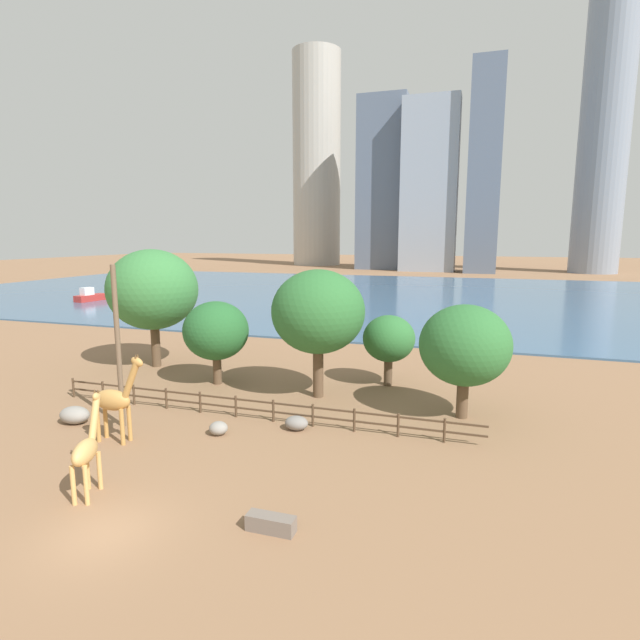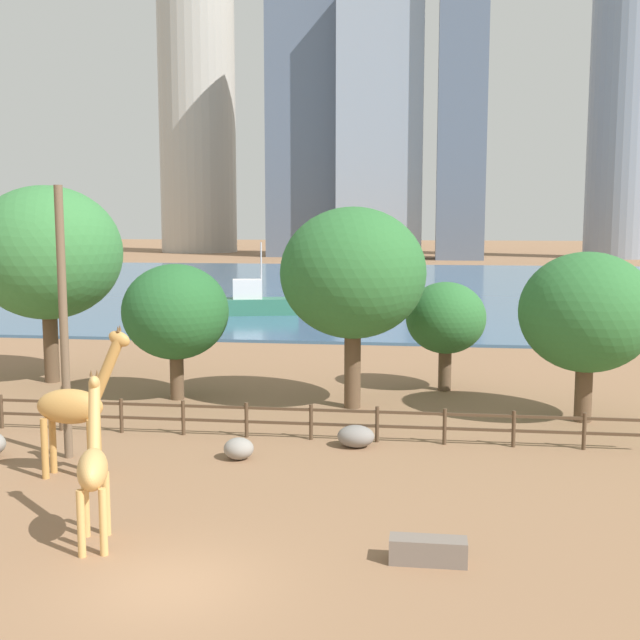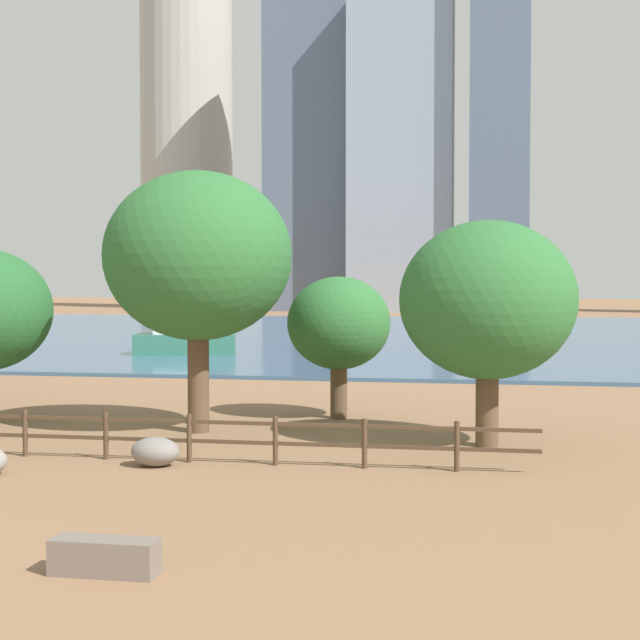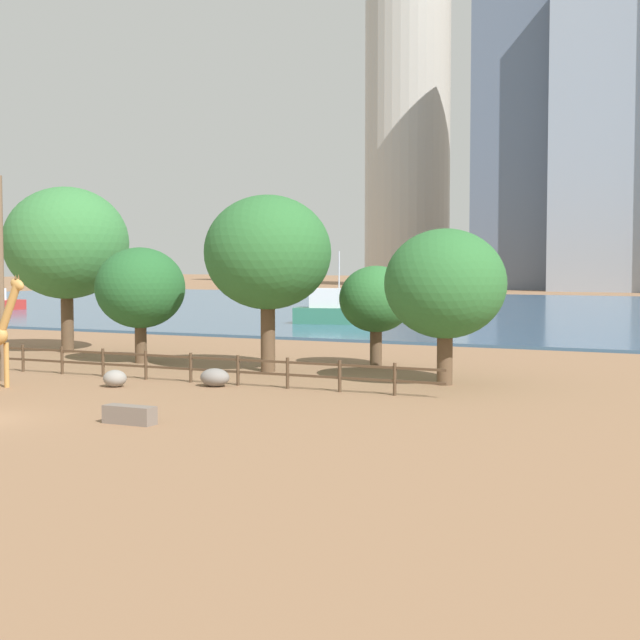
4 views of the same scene
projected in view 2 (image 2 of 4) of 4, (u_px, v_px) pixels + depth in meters
ground_plane at (381, 285)px, 96.10m from camera, size 400.00×400.00×0.00m
harbor_water at (380, 286)px, 93.14m from camera, size 180.00×86.00×0.20m
giraffe_tall at (93, 467)px, 19.57m from camera, size 1.37×2.74×4.12m
giraffe_companion at (75, 406)px, 24.65m from camera, size 3.10×0.92×4.77m
utility_pole at (64, 324)px, 26.34m from camera, size 0.28×0.28×9.04m
boulder_by_pole at (239, 449)px, 26.66m from camera, size 1.00×0.96×0.72m
boulder_small at (356, 436)px, 28.06m from camera, size 1.30×1.04×0.78m
feeding_trough at (428, 551)px, 18.62m from camera, size 1.80×0.60×0.60m
enclosure_fence at (263, 417)px, 29.20m from camera, size 26.12×0.14×1.30m
tree_left_large at (175, 312)px, 35.09m from camera, size 4.66×4.66×6.01m
tree_center_broad at (587, 313)px, 31.16m from camera, size 5.22×5.22×6.70m
tree_right_tall at (446, 319)px, 36.97m from camera, size 3.69×3.69×5.07m
tree_left_small at (353, 274)px, 33.27m from camera, size 6.08×6.08×8.46m
tree_right_small at (47, 253)px, 38.55m from camera, size 7.15×7.15×9.55m
boat_tug at (255, 302)px, 65.14m from camera, size 6.87×3.81×5.85m
skyline_tower_needle at (307, 125)px, 166.71m from camera, size 15.67×11.55×54.65m
skyline_block_central at (626, 59)px, 157.01m from camera, size 13.39×13.39×77.83m
skyline_tower_glass at (380, 127)px, 157.78m from camera, size 16.75×8.07×51.59m
skyline_block_left at (462, 103)px, 153.78m from camera, size 9.09×11.37×59.93m
skyline_block_right at (197, 87)px, 185.93m from camera, size 17.75×17.75×76.68m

